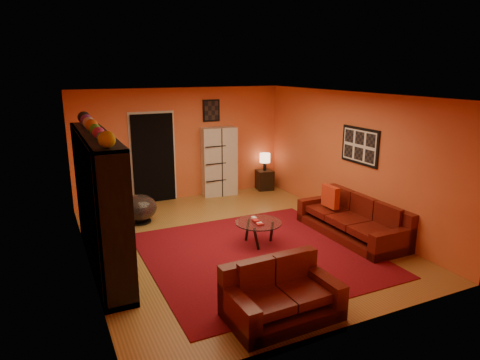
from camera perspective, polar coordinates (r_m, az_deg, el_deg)
name	(u,v)px	position (r m, az deg, el deg)	size (l,w,h in m)	color
floor	(235,240)	(7.83, -0.69, -8.07)	(6.00, 6.00, 0.00)	olive
ceiling	(234,95)	(7.23, -0.75, 11.29)	(6.00, 6.00, 0.00)	white
wall_back	(182,144)	(10.17, -7.77, 4.79)	(6.00, 6.00, 0.00)	#E25F31
wall_front	(345,227)	(4.97, 13.89, -6.17)	(6.00, 6.00, 0.00)	#E25F31
wall_left	(83,188)	(6.81, -20.22, -0.96)	(6.00, 6.00, 0.00)	#E25F31
wall_right	(349,158)	(8.74, 14.39, 2.82)	(6.00, 6.00, 0.00)	#E25F31
rug	(258,254)	(7.29, 2.36, -9.82)	(3.60, 3.60, 0.01)	#5B0A13
doorway	(153,158)	(10.00, -11.47, 2.83)	(0.95, 0.10, 2.04)	black
wall_art_right	(360,146)	(8.44, 15.70, 4.40)	(0.03, 1.00, 0.70)	black
wall_art_back	(211,111)	(10.30, -3.86, 9.23)	(0.42, 0.03, 0.52)	black
entertainment_unit	(100,202)	(6.90, -18.19, -2.75)	(0.45, 3.00, 2.10)	black
tv	(103,205)	(6.96, -17.78, -3.15)	(0.12, 0.91, 0.52)	black
sofa	(355,221)	(8.26, 15.10, -5.24)	(0.94, 2.25, 0.85)	#4B0D0A
loveseat	(279,294)	(5.57, 5.22, -14.93)	(1.42, 0.88, 0.85)	#4B0D0A
throw_pillow	(330,197)	(8.43, 11.97, -2.17)	(0.12, 0.42, 0.42)	red
coffee_table	(259,225)	(7.55, 2.49, -5.96)	(0.82, 0.82, 0.41)	silver
storage_cabinet	(219,162)	(10.37, -2.80, 2.46)	(0.83, 0.37, 1.66)	silver
bowl_chair	(139,208)	(8.84, -13.27, -3.65)	(0.70, 0.70, 0.57)	black
side_table	(265,180)	(10.98, 3.30, 0.02)	(0.40, 0.40, 0.50)	black
table_lamp	(265,159)	(10.85, 3.34, 2.88)	(0.26, 0.26, 0.44)	black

